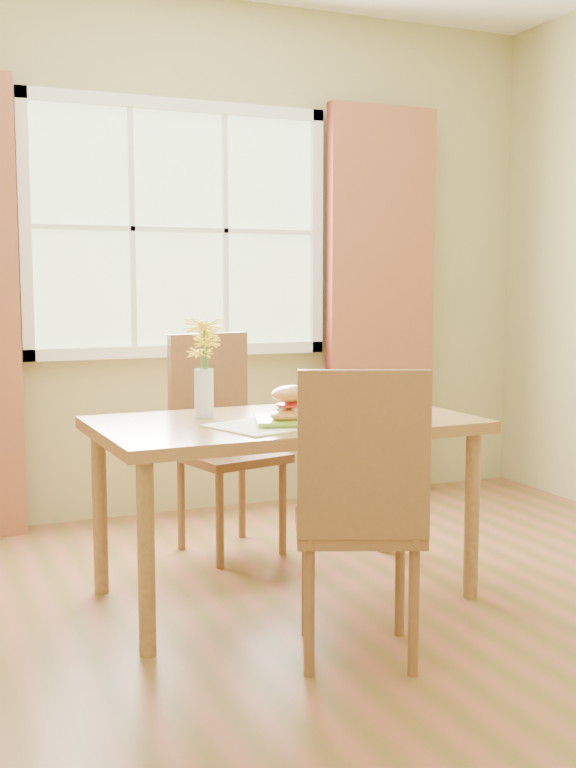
% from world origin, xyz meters
% --- Properties ---
extents(room, '(4.24, 3.84, 2.74)m').
position_xyz_m(room, '(0.00, 0.00, 1.35)').
color(room, brown).
rests_on(room, ground).
extents(window, '(1.62, 0.06, 1.32)m').
position_xyz_m(window, '(0.00, 1.87, 1.50)').
color(window, '#AECB9A').
rests_on(window, room).
extents(curtain_right, '(0.65, 0.08, 2.20)m').
position_xyz_m(curtain_right, '(1.15, 1.78, 1.10)').
color(curtain_right, maroon).
rests_on(curtain_right, room).
extents(dining_table, '(1.47, 0.85, 0.70)m').
position_xyz_m(dining_table, '(0.00, 0.46, 0.63)').
color(dining_table, olive).
rests_on(dining_table, room).
extents(chair_near, '(0.53, 0.53, 0.97)m').
position_xyz_m(chair_near, '(-0.03, -0.24, 0.53)').
color(chair_near, brown).
rests_on(chair_near, room).
extents(chair_far, '(0.50, 0.50, 0.99)m').
position_xyz_m(chair_far, '(-0.02, 1.17, 0.54)').
color(chair_far, brown).
rests_on(chair_far, room).
extents(placemat, '(0.53, 0.45, 0.01)m').
position_xyz_m(placemat, '(-0.09, 0.33, 0.71)').
color(placemat, '#E7F1CC').
rests_on(placemat, dining_table).
extents(plate, '(0.29, 0.29, 0.01)m').
position_xyz_m(plate, '(-0.05, 0.32, 0.72)').
color(plate, '#84BA2E').
rests_on(plate, placemat).
extents(croissant_sandwich, '(0.21, 0.18, 0.13)m').
position_xyz_m(croissant_sandwich, '(-0.04, 0.30, 0.79)').
color(croissant_sandwich, '#D18847').
rests_on(croissant_sandwich, plate).
extents(water_glass, '(0.09, 0.09, 0.13)m').
position_xyz_m(water_glass, '(0.25, 0.36, 0.76)').
color(water_glass, silver).
rests_on(water_glass, dining_table).
extents(flower_vase, '(0.16, 0.16, 0.39)m').
position_xyz_m(flower_vase, '(-0.27, 0.63, 0.95)').
color(flower_vase, silver).
rests_on(flower_vase, dining_table).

